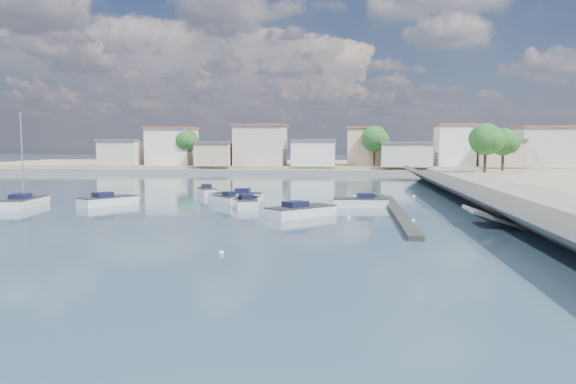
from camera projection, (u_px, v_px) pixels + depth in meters
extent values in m
plane|color=#2A4655|center=(327.00, 186.00, 77.33)|extent=(400.00, 400.00, 0.00)
cube|color=slate|center=(529.00, 202.00, 48.56)|extent=(5.00, 90.00, 1.80)
cube|color=slate|center=(477.00, 201.00, 49.02)|extent=(4.17, 90.00, 2.86)
cube|color=slate|center=(504.00, 221.00, 40.16)|extent=(5.31, 3.50, 1.94)
cube|color=black|center=(397.00, 212.00, 46.86)|extent=(1.00, 26.00, 0.35)
cube|color=black|center=(381.00, 197.00, 60.78)|extent=(2.00, 8.05, 0.30)
cube|color=gray|center=(335.00, 166.00, 128.78)|extent=(160.00, 40.00, 1.40)
cube|color=slate|center=(333.00, 172.00, 108.01)|extent=(160.00, 2.50, 0.80)
cube|color=beige|center=(123.00, 153.00, 117.28)|extent=(8.00, 8.00, 5.00)
cube|color=#595960|center=(123.00, 140.00, 117.05)|extent=(8.48, 8.48, 0.35)
cube|color=white|center=(172.00, 147.00, 118.10)|extent=(9.00, 9.00, 7.50)
cube|color=#99513D|center=(172.00, 128.00, 117.76)|extent=(9.54, 9.54, 0.35)
cube|color=#D4B392|center=(215.00, 154.00, 114.21)|extent=(7.00, 8.00, 4.50)
cube|color=#595960|center=(215.00, 142.00, 114.00)|extent=(7.42, 8.48, 0.35)
cube|color=beige|center=(261.00, 146.00, 115.09)|extent=(10.00, 9.00, 8.00)
cube|color=#99513D|center=(260.00, 125.00, 114.73)|extent=(10.60, 9.54, 0.35)
cube|color=white|center=(314.00, 153.00, 113.07)|extent=(8.50, 8.50, 5.00)
cube|color=#595960|center=(314.00, 140.00, 112.84)|extent=(9.01, 9.01, 0.35)
cube|color=#D4B392|center=(363.00, 147.00, 114.89)|extent=(6.50, 7.50, 7.50)
cube|color=#99513D|center=(364.00, 128.00, 114.54)|extent=(6.89, 7.95, 0.35)
cube|color=beige|center=(405.00, 155.00, 110.21)|extent=(9.50, 9.00, 4.50)
cube|color=#595960|center=(405.00, 142.00, 110.00)|extent=(10.07, 9.54, 0.35)
cube|color=white|center=(454.00, 146.00, 111.98)|extent=(7.00, 8.00, 8.00)
cube|color=#99513D|center=(455.00, 125.00, 111.61)|extent=(7.42, 8.48, 0.35)
cube|color=#D4B392|center=(498.00, 154.00, 109.29)|extent=(8.00, 9.00, 5.00)
cube|color=#595960|center=(499.00, 140.00, 109.05)|extent=(8.48, 9.54, 0.35)
cube|color=beige|center=(545.00, 147.00, 109.22)|extent=(10.50, 8.50, 7.50)
cube|color=#99513D|center=(545.00, 127.00, 108.88)|extent=(11.13, 9.01, 0.35)
cylinder|color=#38281E|center=(187.00, 157.00, 114.89)|extent=(0.44, 0.44, 3.38)
sphere|color=#22551C|center=(187.00, 141.00, 114.60)|extent=(4.80, 4.80, 4.80)
sphere|color=#22551C|center=(190.00, 142.00, 113.93)|extent=(3.60, 3.60, 3.60)
sphere|color=#22551C|center=(184.00, 140.00, 115.11)|extent=(3.30, 3.30, 3.30)
cylinder|color=#38281E|center=(276.00, 158.00, 115.99)|extent=(0.44, 0.44, 2.93)
sphere|color=#22551C|center=(276.00, 144.00, 115.74)|extent=(4.16, 4.16, 4.16)
sphere|color=#22551C|center=(279.00, 145.00, 115.16)|extent=(3.12, 3.12, 3.12)
sphere|color=#22551C|center=(273.00, 143.00, 116.18)|extent=(2.86, 2.86, 2.86)
cylinder|color=#38281E|center=(374.00, 157.00, 109.89)|extent=(0.44, 0.44, 3.60)
sphere|color=#22551C|center=(374.00, 139.00, 109.58)|extent=(5.12, 5.12, 5.12)
sphere|color=#22551C|center=(380.00, 140.00, 108.87)|extent=(3.84, 3.84, 3.84)
sphere|color=#22551C|center=(370.00, 138.00, 110.13)|extent=(3.52, 3.52, 3.52)
cylinder|color=#38281E|center=(455.00, 158.00, 111.20)|extent=(0.44, 0.44, 3.15)
sphere|color=#22551C|center=(455.00, 142.00, 110.93)|extent=(4.48, 4.48, 4.48)
sphere|color=#22551C|center=(460.00, 143.00, 110.30)|extent=(3.36, 3.36, 3.36)
sphere|color=#22551C|center=(451.00, 142.00, 111.41)|extent=(3.08, 3.08, 3.08)
cylinder|color=#38281E|center=(541.00, 160.00, 108.54)|extent=(0.44, 0.44, 2.70)
sphere|color=#22551C|center=(541.00, 146.00, 108.31)|extent=(3.84, 3.84, 3.84)
sphere|color=#22551C|center=(546.00, 147.00, 107.78)|extent=(2.88, 2.88, 2.88)
sphere|color=#22551C|center=(537.00, 145.00, 108.72)|extent=(2.64, 2.64, 2.64)
cylinder|color=#38281E|center=(485.00, 161.00, 78.68)|extent=(0.44, 0.44, 3.15)
sphere|color=#22551C|center=(486.00, 139.00, 78.41)|extent=(4.48, 4.48, 4.48)
sphere|color=#22551C|center=(493.00, 141.00, 77.79)|extent=(3.36, 3.36, 3.36)
sphere|color=#22551C|center=(480.00, 138.00, 78.89)|extent=(3.08, 3.08, 3.08)
cylinder|color=#38281E|center=(503.00, 161.00, 84.22)|extent=(0.44, 0.44, 2.93)
sphere|color=#22551C|center=(503.00, 142.00, 83.97)|extent=(4.16, 4.16, 4.16)
sphere|color=#22551C|center=(510.00, 143.00, 83.38)|extent=(3.12, 3.12, 3.12)
sphere|color=#22551C|center=(498.00, 141.00, 84.41)|extent=(2.86, 2.86, 2.86)
cube|color=white|center=(248.00, 204.00, 51.93)|extent=(2.55, 4.84, 1.00)
cube|color=white|center=(248.00, 202.00, 53.89)|extent=(1.77, 1.77, 1.00)
cube|color=#262628|center=(248.00, 199.00, 51.88)|extent=(2.58, 4.84, 0.08)
cube|color=#141732|center=(248.00, 197.00, 51.41)|extent=(1.33, 1.55, 0.48)
cube|color=white|center=(247.00, 203.00, 52.62)|extent=(2.01, 3.98, 1.00)
cube|color=white|center=(252.00, 202.00, 54.20)|extent=(1.53, 1.53, 1.00)
cube|color=#262628|center=(247.00, 198.00, 52.58)|extent=(2.04, 3.99, 0.08)
cube|color=#141732|center=(245.00, 196.00, 52.19)|extent=(1.09, 1.26, 0.48)
cube|color=white|center=(238.00, 198.00, 58.11)|extent=(5.07, 2.07, 1.00)
cube|color=white|center=(218.00, 197.00, 58.41)|extent=(1.90, 1.90, 1.00)
cube|color=#262628|center=(238.00, 193.00, 58.07)|extent=(5.07, 2.11, 0.08)
cube|color=#141732|center=(243.00, 191.00, 57.98)|extent=(1.54, 1.23, 0.48)
cube|color=white|center=(360.00, 204.00, 52.43)|extent=(5.23, 2.57, 1.00)
cube|color=white|center=(337.00, 204.00, 52.43)|extent=(2.05, 2.05, 1.00)
cube|color=#262628|center=(360.00, 198.00, 52.38)|extent=(5.23, 2.61, 0.08)
cube|color=#141732|center=(365.00, 196.00, 52.36)|extent=(1.64, 1.43, 0.48)
cube|color=white|center=(108.00, 202.00, 53.84)|extent=(4.89, 5.74, 1.00)
cube|color=white|center=(129.00, 200.00, 55.61)|extent=(1.78, 1.78, 1.00)
cube|color=#262628|center=(108.00, 197.00, 53.79)|extent=(4.93, 5.76, 0.08)
cube|color=#141732|center=(103.00, 195.00, 53.36)|extent=(2.04, 2.11, 0.48)
cube|color=white|center=(227.00, 201.00, 54.55)|extent=(3.55, 3.63, 1.00)
cube|color=white|center=(219.00, 200.00, 55.77)|extent=(1.05, 1.05, 1.00)
cube|color=#262628|center=(227.00, 196.00, 54.50)|extent=(3.57, 3.65, 0.08)
cube|color=#141732|center=(229.00, 194.00, 54.20)|extent=(1.40, 1.41, 0.48)
cube|color=white|center=(207.00, 193.00, 63.69)|extent=(3.21, 4.33, 1.00)
cube|color=white|center=(211.00, 194.00, 62.05)|extent=(1.37, 1.37, 1.00)
cube|color=#262628|center=(207.00, 189.00, 63.65)|extent=(3.24, 4.34, 0.08)
cube|color=#141732|center=(206.00, 186.00, 64.01)|extent=(1.40, 1.52, 0.48)
cube|color=white|center=(301.00, 213.00, 45.56)|extent=(5.76, 5.78, 1.00)
cube|color=white|center=(324.00, 210.00, 47.15)|extent=(1.63, 1.63, 1.00)
cube|color=#262628|center=(301.00, 207.00, 45.52)|extent=(5.79, 5.81, 0.08)
cube|color=#141732|center=(295.00, 204.00, 45.13)|extent=(2.25, 2.25, 0.48)
cube|color=white|center=(24.00, 203.00, 52.60)|extent=(2.99, 6.86, 1.00)
cube|color=white|center=(37.00, 200.00, 55.51)|extent=(2.20, 2.20, 1.00)
cube|color=#262628|center=(24.00, 198.00, 52.56)|extent=(3.04, 6.86, 0.08)
cube|color=#141732|center=(20.00, 196.00, 51.87)|extent=(1.60, 2.14, 0.48)
cylinder|color=silver|center=(22.00, 155.00, 52.21)|extent=(0.12, 0.12, 8.00)
cylinder|color=silver|center=(17.00, 192.00, 51.30)|extent=(0.37, 2.39, 0.08)
sphere|color=silver|center=(413.00, 221.00, 42.61)|extent=(0.31, 0.31, 0.31)
sphere|color=silver|center=(349.00, 218.00, 44.22)|extent=(0.31, 0.31, 0.31)
sphere|color=silver|center=(221.00, 253.00, 30.19)|extent=(0.31, 0.31, 0.31)
sphere|color=silver|center=(414.00, 196.00, 62.07)|extent=(0.31, 0.31, 0.31)
sphere|color=silver|center=(303.00, 194.00, 64.52)|extent=(0.31, 0.31, 0.31)
sphere|color=silver|center=(354.00, 197.00, 62.03)|extent=(0.31, 0.31, 0.31)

